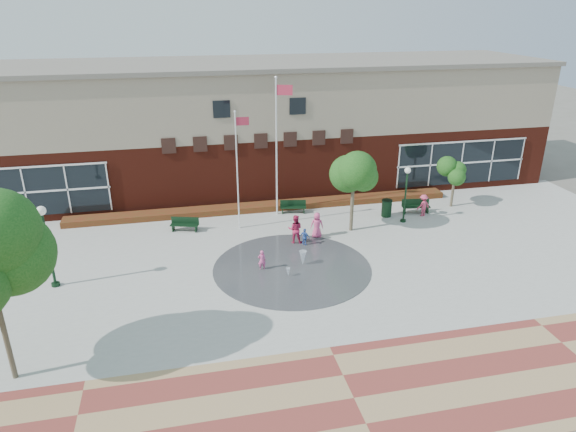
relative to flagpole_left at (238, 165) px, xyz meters
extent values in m
plane|color=#666056|center=(2.02, -8.85, -4.11)|extent=(120.00, 120.00, 0.00)
cube|color=#A8A8A0|center=(2.02, -4.85, -4.11)|extent=(46.00, 18.00, 0.01)
cube|color=brown|center=(2.02, -15.85, -4.11)|extent=(46.00, 6.00, 0.01)
cylinder|color=#383A3D|center=(2.02, -5.85, -4.11)|extent=(8.40, 8.40, 0.01)
cube|color=#591A10|center=(2.02, 8.65, -1.86)|extent=(44.00, 10.00, 4.50)
cube|color=gray|center=(2.02, 8.65, 2.64)|extent=(44.00, 10.00, 4.50)
cube|color=slate|center=(2.02, 8.65, 4.94)|extent=(44.40, 10.40, 0.30)
cube|color=black|center=(-12.98, 3.63, -1.99)|extent=(10.00, 0.12, 3.19)
cube|color=black|center=(17.02, 3.63, -1.99)|extent=(10.00, 0.12, 3.19)
cube|color=black|center=(-0.48, 3.63, 2.69)|extent=(1.10, 0.10, 1.10)
cube|color=black|center=(4.52, 3.63, 2.69)|extent=(1.10, 0.10, 1.10)
cube|color=maroon|center=(2.02, 2.75, -4.11)|extent=(26.00, 1.20, 0.40)
cylinder|color=white|center=(-0.04, 0.00, -0.48)|extent=(0.09, 0.09, 7.27)
sphere|color=white|center=(-0.04, 0.00, 3.20)|extent=(0.14, 0.14, 0.14)
cube|color=#AC2740|center=(0.36, -0.01, 2.62)|extent=(0.80, 0.03, 0.49)
cylinder|color=white|center=(2.72, 1.78, 0.32)|extent=(0.11, 0.11, 8.86)
sphere|color=white|center=(2.72, 1.78, 4.81)|extent=(0.18, 0.18, 0.18)
cube|color=#AC2740|center=(3.20, 1.60, 4.07)|extent=(0.97, 0.37, 0.62)
cylinder|color=black|center=(-9.91, -5.16, -2.19)|extent=(0.14, 0.14, 3.85)
cylinder|color=black|center=(-9.91, -5.16, -4.02)|extent=(0.41, 0.41, 0.18)
sphere|color=silver|center=(-9.91, -5.16, -0.06)|extent=(0.45, 0.45, 0.45)
cylinder|color=black|center=(10.41, -1.27, -2.46)|extent=(0.12, 0.12, 3.30)
cylinder|color=black|center=(10.41, -1.27, -4.03)|extent=(0.35, 0.35, 0.16)
sphere|color=silver|center=(10.41, -1.27, -0.63)|extent=(0.39, 0.39, 0.39)
cube|color=black|center=(-3.40, 0.23, -3.68)|extent=(1.80, 0.96, 0.06)
cube|color=black|center=(-3.34, 0.43, -3.46)|extent=(1.67, 0.55, 0.43)
cube|color=black|center=(3.81, 1.69, -3.68)|extent=(1.79, 0.80, 0.06)
cube|color=black|center=(3.85, 1.90, -3.46)|extent=(1.71, 0.38, 0.43)
cube|color=black|center=(11.86, -0.04, -3.64)|extent=(1.92, 0.80, 0.06)
cube|color=black|center=(11.89, 0.19, -3.41)|extent=(1.85, 0.34, 0.47)
cylinder|color=black|center=(9.70, -0.15, -3.56)|extent=(0.66, 0.66, 1.10)
cylinder|color=black|center=(9.70, -0.15, -2.99)|extent=(0.70, 0.70, 0.07)
cylinder|color=#453C2C|center=(-10.07, -12.06, -2.00)|extent=(0.19, 0.19, 4.23)
cylinder|color=#453C2C|center=(6.68, -1.83, -2.54)|extent=(0.21, 0.21, 3.13)
cylinder|color=#453C2C|center=(14.80, 0.57, -3.08)|extent=(0.18, 0.18, 2.06)
cone|color=white|center=(2.66, -5.66, -4.11)|extent=(0.41, 0.41, 0.80)
cone|color=white|center=(1.62, -6.75, -4.11)|extent=(0.22, 0.22, 0.49)
imported|color=#E85198|center=(0.43, -5.69, -3.54)|extent=(0.42, 0.29, 1.13)
imported|color=#C12452|center=(2.89, -2.83, -3.23)|extent=(1.01, 0.89, 1.75)
imported|color=#DC4880|center=(4.34, -2.34, -3.32)|extent=(0.87, 0.68, 1.58)
imported|color=#385FB9|center=(3.35, -3.31, -3.58)|extent=(0.63, 0.62, 1.06)
imported|color=#D13F62|center=(12.08, -0.60, -3.36)|extent=(1.07, 0.76, 1.50)
camera|label=1|loc=(-3.35, -29.42, 8.91)|focal=32.00mm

